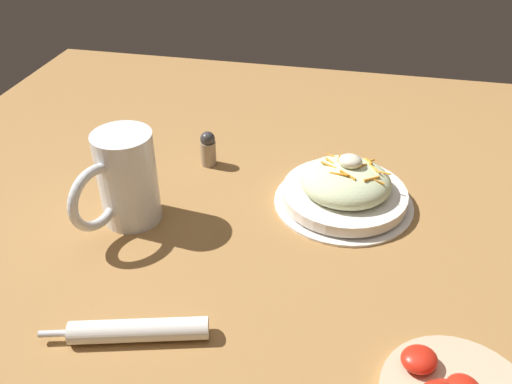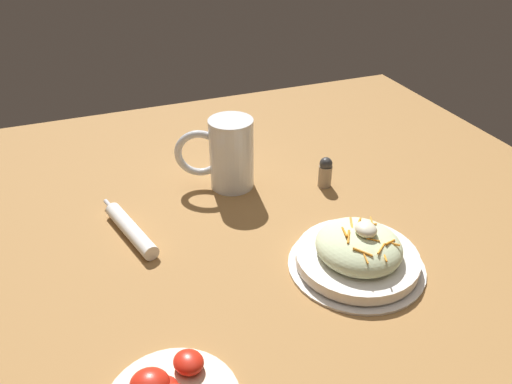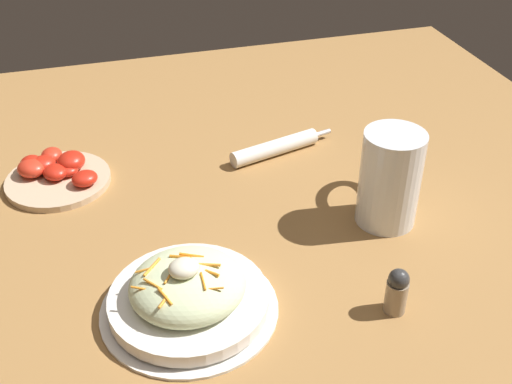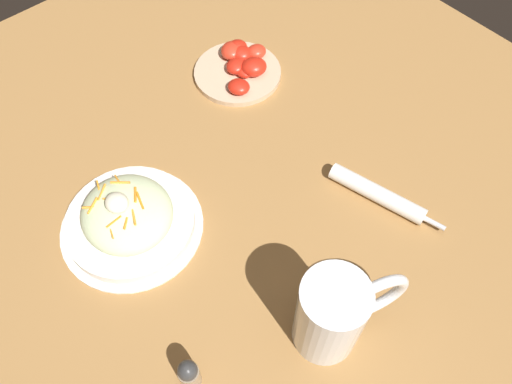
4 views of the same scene
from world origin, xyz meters
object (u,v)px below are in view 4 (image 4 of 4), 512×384
beer_mug (332,316)px  napkin_roll (378,194)px  tomato_plate (240,67)px  salad_plate (129,219)px  salt_shaker (189,374)px

beer_mug → napkin_roll: beer_mug is taller
beer_mug → tomato_plate: bearing=152.9°
beer_mug → tomato_plate: (-0.48, 0.25, -0.06)m
beer_mug → napkin_roll: 0.26m
salad_plate → tomato_plate: bearing=113.2°
salad_plate → tomato_plate: 0.39m
tomato_plate → salt_shaker: bearing=-46.7°
beer_mug → salt_shaker: beer_mug is taller
tomato_plate → salt_shaker: size_ratio=2.57×
napkin_roll → tomato_plate: size_ratio=1.18×
salad_plate → napkin_roll: 0.41m
napkin_roll → tomato_plate: tomato_plate is taller
salad_plate → beer_mug: beer_mug is taller
salad_plate → beer_mug: 0.35m
salt_shaker → beer_mug: bearing=68.1°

